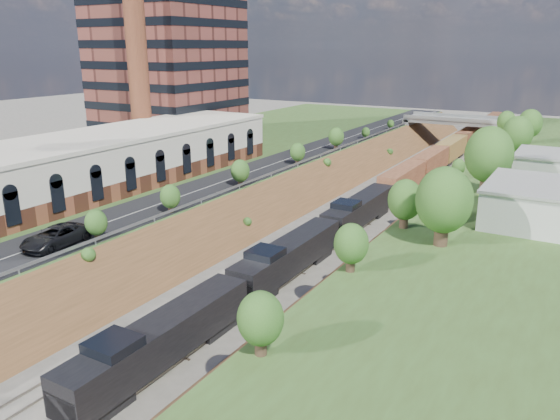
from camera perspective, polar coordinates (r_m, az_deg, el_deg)
The scene contains 16 objects.
platform_left at distance 95.09m, azimuth -10.88°, elevation 3.95°, with size 44.00×180.00×5.00m, color #3C5523.
embankment_left at distance 83.30m, azimuth 0.76°, elevation 0.66°, with size 7.07×180.00×7.07m, color brown.
embankment_right at distance 75.45m, azimuth 15.47°, elevation -1.71°, with size 7.07×180.00×7.07m, color brown.
rail_left_track at distance 79.65m, azimuth 6.03°, elevation -0.13°, with size 1.58×180.00×0.18m, color gray.
rail_right_track at distance 77.78m, azimuth 9.52°, elevation -0.69°, with size 1.58×180.00×0.18m, color gray.
road at distance 84.28m, azimuth -1.89°, elevation 4.39°, with size 8.00×180.00×0.10m, color black.
guardrail at distance 81.95m, azimuth 0.47°, elevation 4.39°, with size 0.10×171.00×0.70m.
commercial_building at distance 75.23m, azimuth -19.19°, elevation 4.63°, with size 14.30×62.30×7.00m.
smokestack at distance 91.94m, azimuth -14.87°, elevation 17.42°, with size 3.20×3.20×40.00m, color brown.
overpass at distance 135.92m, azimuth 18.12°, elevation 8.28°, with size 24.50×8.30×7.40m.
white_building_near at distance 63.95m, azimuth 24.87°, elevation 0.56°, with size 9.00×12.00×4.00m, color silver.
white_building_far at distance 85.44m, azimuth 26.13°, elevation 4.03°, with size 8.00×10.00×3.60m, color silver.
tree_right_large at distance 52.79m, azimuth 16.78°, elevation 0.93°, with size 5.25×5.25×7.61m.
tree_left_crest at distance 52.45m, azimuth -22.10°, elevation -2.40°, with size 2.45×2.45×3.55m.
freight_train at distance 103.17m, azimuth 15.22°, elevation 4.72°, with size 3.04×154.76×4.55m.
suv at distance 55.27m, azimuth -22.38°, elevation -2.57°, with size 3.14×6.80×1.89m, color black.
Camera 1 is at (28.30, -9.68, 23.20)m, focal length 35.00 mm.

